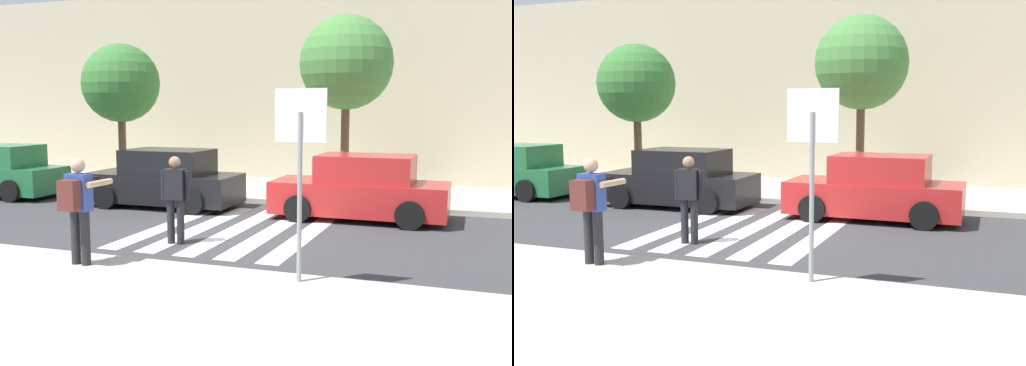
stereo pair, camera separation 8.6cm
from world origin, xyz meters
TOP-DOWN VIEW (x-y plane):
  - ground_plane at (0.00, 0.00)m, footprint 120.00×120.00m
  - sidewalk_near at (0.00, -6.20)m, footprint 60.00×6.00m
  - sidewalk_far at (0.00, 6.00)m, footprint 60.00×4.80m
  - building_facade_far at (0.00, 10.40)m, footprint 56.00×4.00m
  - crosswalk_stripe_0 at (-1.60, 0.20)m, footprint 0.44×5.20m
  - crosswalk_stripe_1 at (-0.80, 0.20)m, footprint 0.44×5.20m
  - crosswalk_stripe_2 at (0.00, 0.20)m, footprint 0.44×5.20m
  - crosswalk_stripe_3 at (0.80, 0.20)m, footprint 0.44×5.20m
  - crosswalk_stripe_4 at (1.60, 0.20)m, footprint 0.44×5.20m
  - stop_sign at (2.53, -3.58)m, footprint 0.76×0.08m
  - photographer_with_backpack at (-1.06, -3.92)m, footprint 0.61×0.86m
  - pedestrian_crossing at (-0.59, -1.52)m, footprint 0.58×0.29m
  - parked_car_green at (-8.61, 2.30)m, footprint 4.10×1.92m
  - parked_car_black at (-2.94, 2.30)m, footprint 4.10×1.92m
  - parked_car_red at (2.34, 2.30)m, footprint 4.10×1.92m
  - street_tree_west at (-5.58, 4.38)m, footprint 2.42×2.42m
  - street_tree_center at (1.33, 5.15)m, footprint 2.64×2.64m

SIDE VIEW (x-z plane):
  - ground_plane at x=0.00m, z-range 0.00..0.00m
  - crosswalk_stripe_0 at x=-1.60m, z-range 0.00..0.01m
  - crosswalk_stripe_1 at x=-0.80m, z-range 0.00..0.01m
  - crosswalk_stripe_2 at x=0.00m, z-range 0.00..0.01m
  - crosswalk_stripe_3 at x=0.80m, z-range 0.00..0.01m
  - crosswalk_stripe_4 at x=1.60m, z-range 0.00..0.01m
  - sidewalk_near at x=0.00m, z-range 0.00..0.14m
  - sidewalk_far at x=0.00m, z-range 0.00..0.14m
  - parked_car_green at x=-8.61m, z-range -0.05..1.50m
  - parked_car_black at x=-2.94m, z-range -0.05..1.50m
  - parked_car_red at x=2.34m, z-range -0.05..1.50m
  - pedestrian_crossing at x=-0.59m, z-range 0.11..1.84m
  - photographer_with_backpack at x=-1.06m, z-range 0.31..2.03m
  - stop_sign at x=2.53m, z-range 0.78..3.58m
  - street_tree_west at x=-5.58m, z-range 1.14..5.62m
  - building_facade_far at x=0.00m, z-range 0.00..6.83m
  - street_tree_center at x=1.33m, z-range 1.34..6.43m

